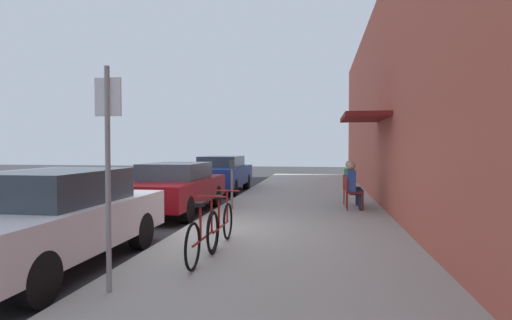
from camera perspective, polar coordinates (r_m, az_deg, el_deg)
ground_plane at (r=8.73m, az=-10.38°, el=-10.12°), size 60.00×60.00×0.00m
sidewalk_slab at (r=10.23m, az=5.56°, el=-8.00°), size 4.50×32.00×0.12m
building_facade at (r=10.33m, az=19.18°, el=9.26°), size 1.40×32.00×6.32m
parked_car_0 at (r=6.90m, az=-26.10°, el=-7.16°), size 1.80×4.40×1.45m
parked_car_1 at (r=11.58m, az=-11.03°, el=-3.61°), size 1.80×4.40×1.36m
parked_car_2 at (r=16.71m, az=-4.79°, el=-1.81°), size 1.80×4.40×1.43m
parking_meter at (r=11.31m, az=-3.31°, el=-2.83°), size 0.12×0.10×1.32m
street_sign at (r=5.09m, az=-19.51°, el=-0.08°), size 0.32×0.06×2.60m
bicycle_0 at (r=6.32m, az=-7.16°, el=-10.25°), size 0.46×1.71×0.90m
bicycle_1 at (r=7.17m, az=-4.78°, el=-8.80°), size 0.46×1.71×0.90m
cafe_chair_0 at (r=11.49m, az=12.83°, el=-4.12°), size 0.44×0.44×0.87m
seated_patron_0 at (r=11.47m, az=13.14°, el=-3.16°), size 0.43×0.36×1.29m
cafe_chair_1 at (r=12.30m, az=12.57°, el=-3.73°), size 0.50×0.50×0.87m
seated_patron_1 at (r=12.30m, az=12.85°, el=-2.83°), size 0.46×0.40×1.29m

